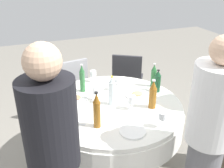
{
  "coord_description": "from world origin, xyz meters",
  "views": [
    {
      "loc": [
        0.81,
        2.08,
        2.02
      ],
      "look_at": [
        0.0,
        0.0,
        0.96
      ],
      "focal_mm": 41.88,
      "sensor_mm": 36.0,
      "label": 1
    }
  ],
  "objects_px": {
    "wine_glass_mid": "(93,74)",
    "wine_glass_far": "(118,82)",
    "bottle_clear_near": "(112,91)",
    "plate_east": "(76,99)",
    "bottle_amber_west": "(153,95)",
    "wine_glass_front": "(163,117)",
    "plate_far": "(133,131)",
    "plate_right": "(137,95)",
    "person_north": "(208,137)",
    "dining_table": "(112,117)",
    "bottle_green_left": "(154,76)",
    "bottle_green_south": "(82,79)",
    "chair_south": "(128,77)",
    "wine_glass_near": "(132,100)",
    "wine_glass_south": "(96,91)",
    "bottle_dark_green_front": "(158,82)",
    "person_west": "(54,159)",
    "chair_mid": "(71,83)",
    "bottle_amber_north": "(97,111)"
  },
  "relations": [
    {
      "from": "wine_glass_front",
      "to": "wine_glass_near",
      "type": "height_order",
      "value": "wine_glass_front"
    },
    {
      "from": "plate_far",
      "to": "plate_right",
      "type": "height_order",
      "value": "plate_right"
    },
    {
      "from": "wine_glass_near",
      "to": "chair_south",
      "type": "bearing_deg",
      "value": -113.05
    },
    {
      "from": "wine_glass_south",
      "to": "plate_east",
      "type": "relative_size",
      "value": 0.61
    },
    {
      "from": "bottle_amber_west",
      "to": "wine_glass_front",
      "type": "relative_size",
      "value": 2.01
    },
    {
      "from": "bottle_green_left",
      "to": "wine_glass_mid",
      "type": "bearing_deg",
      "value": -30.82
    },
    {
      "from": "wine_glass_mid",
      "to": "wine_glass_far",
      "type": "distance_m",
      "value": 0.35
    },
    {
      "from": "bottle_amber_north",
      "to": "bottle_clear_near",
      "type": "distance_m",
      "value": 0.4
    },
    {
      "from": "bottle_green_south",
      "to": "wine_glass_mid",
      "type": "bearing_deg",
      "value": -134.21
    },
    {
      "from": "bottle_green_south",
      "to": "wine_glass_mid",
      "type": "distance_m",
      "value": 0.26
    },
    {
      "from": "bottle_amber_west",
      "to": "plate_right",
      "type": "xyz_separation_m",
      "value": [
        0.03,
        -0.27,
        -0.12
      ]
    },
    {
      "from": "bottle_green_south",
      "to": "chair_south",
      "type": "distance_m",
      "value": 1.09
    },
    {
      "from": "bottle_green_left",
      "to": "chair_mid",
      "type": "relative_size",
      "value": 0.31
    },
    {
      "from": "bottle_dark_green_front",
      "to": "chair_south",
      "type": "bearing_deg",
      "value": -94.81
    },
    {
      "from": "bottle_amber_west",
      "to": "wine_glass_mid",
      "type": "xyz_separation_m",
      "value": [
        0.35,
        -0.76,
        -0.03
      ]
    },
    {
      "from": "plate_far",
      "to": "bottle_amber_north",
      "type": "bearing_deg",
      "value": -36.87
    },
    {
      "from": "plate_right",
      "to": "chair_mid",
      "type": "relative_size",
      "value": 0.29
    },
    {
      "from": "wine_glass_south",
      "to": "bottle_dark_green_front",
      "type": "bearing_deg",
      "value": 175.35
    },
    {
      "from": "plate_east",
      "to": "dining_table",
      "type": "bearing_deg",
      "value": 145.08
    },
    {
      "from": "dining_table",
      "to": "wine_glass_front",
      "type": "distance_m",
      "value": 0.63
    },
    {
      "from": "plate_far",
      "to": "person_west",
      "type": "bearing_deg",
      "value": 18.74
    },
    {
      "from": "dining_table",
      "to": "bottle_dark_green_front",
      "type": "relative_size",
      "value": 5.61
    },
    {
      "from": "wine_glass_south",
      "to": "bottle_clear_near",
      "type": "bearing_deg",
      "value": 133.38
    },
    {
      "from": "bottle_amber_west",
      "to": "person_north",
      "type": "xyz_separation_m",
      "value": [
        -0.08,
        0.68,
        -0.03
      ]
    },
    {
      "from": "dining_table",
      "to": "bottle_green_left",
      "type": "xyz_separation_m",
      "value": [
        -0.58,
        -0.21,
        0.27
      ]
    },
    {
      "from": "person_north",
      "to": "wine_glass_mid",
      "type": "bearing_deg",
      "value": -98.73
    },
    {
      "from": "wine_glass_near",
      "to": "plate_right",
      "type": "relative_size",
      "value": 0.56
    },
    {
      "from": "bottle_amber_west",
      "to": "person_west",
      "type": "distance_m",
      "value": 1.14
    },
    {
      "from": "plate_east",
      "to": "person_north",
      "type": "bearing_deg",
      "value": 123.54
    },
    {
      "from": "bottle_clear_near",
      "to": "plate_east",
      "type": "relative_size",
      "value": 1.23
    },
    {
      "from": "dining_table",
      "to": "plate_right",
      "type": "xyz_separation_m",
      "value": [
        -0.31,
        -0.07,
        0.16
      ]
    },
    {
      "from": "bottle_dark_green_front",
      "to": "person_west",
      "type": "height_order",
      "value": "person_west"
    },
    {
      "from": "wine_glass_far",
      "to": "plate_right",
      "type": "xyz_separation_m",
      "value": [
        -0.14,
        0.19,
        -0.09
      ]
    },
    {
      "from": "person_north",
      "to": "bottle_amber_west",
      "type": "bearing_deg",
      "value": -108.59
    },
    {
      "from": "wine_glass_front",
      "to": "plate_right",
      "type": "height_order",
      "value": "wine_glass_front"
    },
    {
      "from": "bottle_amber_north",
      "to": "person_west",
      "type": "height_order",
      "value": "person_west"
    },
    {
      "from": "bottle_amber_west",
      "to": "bottle_green_south",
      "type": "xyz_separation_m",
      "value": [
        0.53,
        -0.58,
        0.01
      ]
    },
    {
      "from": "wine_glass_near",
      "to": "chair_south",
      "type": "xyz_separation_m",
      "value": [
        -0.49,
        -1.15,
        -0.32
      ]
    },
    {
      "from": "wine_glass_mid",
      "to": "plate_far",
      "type": "xyz_separation_m",
      "value": [
        -0.0,
        1.05,
        -0.09
      ]
    },
    {
      "from": "chair_mid",
      "to": "wine_glass_near",
      "type": "bearing_deg",
      "value": -85.01
    },
    {
      "from": "wine_glass_south",
      "to": "wine_glass_mid",
      "type": "distance_m",
      "value": 0.44
    },
    {
      "from": "plate_right",
      "to": "bottle_dark_green_front",
      "type": "bearing_deg",
      "value": -177.17
    },
    {
      "from": "wine_glass_front",
      "to": "chair_mid",
      "type": "distance_m",
      "value": 1.68
    },
    {
      "from": "bottle_green_left",
      "to": "bottle_green_south",
      "type": "xyz_separation_m",
      "value": [
        0.77,
        -0.17,
        0.02
      ]
    },
    {
      "from": "plate_east",
      "to": "chair_mid",
      "type": "xyz_separation_m",
      "value": [
        -0.14,
        -0.87,
        -0.23
      ]
    },
    {
      "from": "bottle_clear_near",
      "to": "plate_right",
      "type": "xyz_separation_m",
      "value": [
        -0.31,
        -0.07,
        -0.13
      ]
    },
    {
      "from": "bottle_green_left",
      "to": "plate_far",
      "type": "distance_m",
      "value": 0.92
    },
    {
      "from": "wine_glass_near",
      "to": "wine_glass_south",
      "type": "height_order",
      "value": "wine_glass_south"
    },
    {
      "from": "wine_glass_far",
      "to": "bottle_amber_north",
      "type": "bearing_deg",
      "value": 53.36
    },
    {
      "from": "bottle_clear_near",
      "to": "dining_table",
      "type": "bearing_deg",
      "value": 52.61
    }
  ]
}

